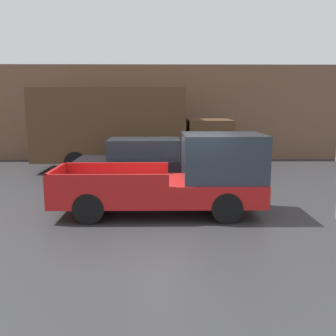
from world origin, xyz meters
TOP-DOWN VIEW (x-y plane):
  - ground_plane at (0.00, 0.00)m, footprint 60.00×60.00m
  - building_wall at (0.00, 10.08)m, footprint 28.00×0.15m
  - pickup_truck at (0.01, 0.16)m, footprint 5.61×1.93m
  - car at (-1.29, 3.80)m, footprint 4.66×1.92m
  - delivery_truck at (-2.24, 7.00)m, footprint 8.65×2.50m

SIDE VIEW (x-z plane):
  - ground_plane at x=0.00m, z-range 0.00..0.00m
  - car at x=-1.29m, z-range 0.00..1.71m
  - pickup_truck at x=0.01m, z-range -0.08..2.11m
  - delivery_truck at x=-2.24m, z-range 0.11..3.75m
  - building_wall at x=0.00m, z-range 0.00..4.94m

